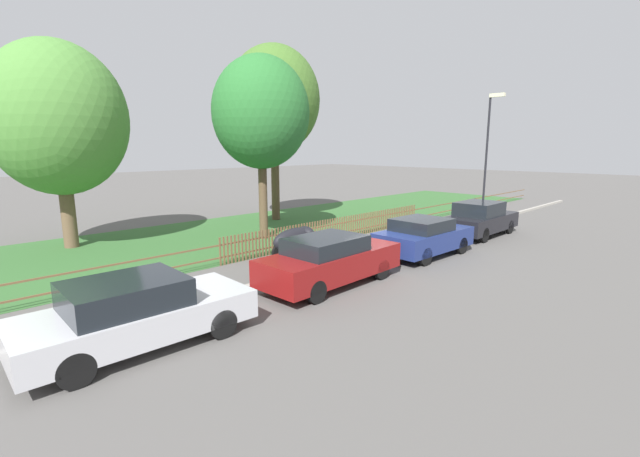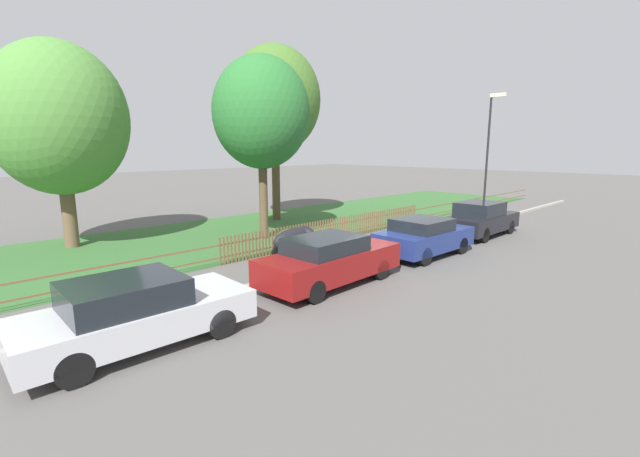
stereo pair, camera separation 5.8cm
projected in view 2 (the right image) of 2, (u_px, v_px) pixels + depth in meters
ground_plane at (391, 251)px, 16.15m from camera, size 120.00×120.00×0.00m
kerb_stone at (389, 249)px, 16.21m from camera, size 41.49×0.20×0.12m
grass_strip at (275, 226)px, 21.02m from camera, size 41.49×8.57×0.01m
park_fence at (339, 229)px, 17.95m from camera, size 41.49×0.05×0.95m
parked_car_silver_hatchback at (134, 312)px, 8.28m from camera, size 4.38×1.93×1.38m
parked_car_black_saloon at (330, 260)px, 12.02m from camera, size 4.49×1.80×1.41m
parked_car_navy_estate at (424, 236)px, 15.32m from camera, size 3.87×1.95×1.36m
parked_car_red_compact at (481, 219)px, 18.74m from camera, size 4.23×1.74×1.51m
covered_motorcycle at (297, 239)px, 15.02m from camera, size 2.01×0.80×1.08m
tree_nearest_kerb at (59, 119)px, 15.82m from camera, size 4.90×4.90×7.69m
tree_behind_motorcycle at (261, 113)px, 17.37m from camera, size 3.96×3.96×7.50m
tree_mid_park at (274, 100)px, 21.95m from camera, size 4.74×4.74×8.98m
street_lamp at (490, 144)px, 22.03m from camera, size 0.20×0.79×6.51m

